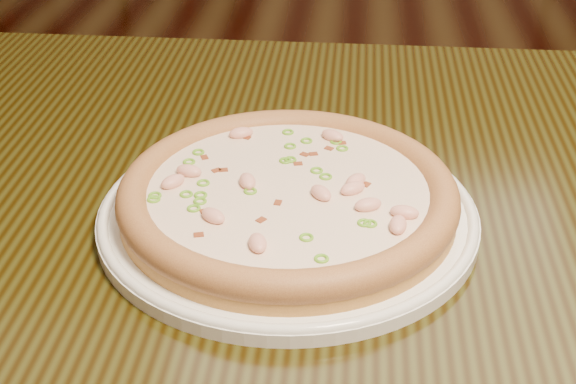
{
  "coord_description": "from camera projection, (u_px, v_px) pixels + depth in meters",
  "views": [
    {
      "loc": [
        -0.23,
        -0.87,
        1.14
      ],
      "look_at": [
        -0.29,
        -0.27,
        0.78
      ],
      "focal_mm": 50.0,
      "sensor_mm": 36.0,
      "label": 1
    }
  ],
  "objects": [
    {
      "name": "plate",
      "position": [
        288.0,
        212.0,
        0.72
      ],
      "size": [
        0.34,
        0.34,
        0.02
      ],
      "color": "white",
      "rests_on": "hero_table"
    },
    {
      "name": "pizza",
      "position": [
        288.0,
        195.0,
        0.71
      ],
      "size": [
        0.3,
        0.3,
        0.03
      ],
      "color": "#BA923E",
      "rests_on": "plate"
    },
    {
      "name": "hero_table",
      "position": [
        411.0,
        282.0,
        0.8
      ],
      "size": [
        1.2,
        0.8,
        0.75
      ],
      "color": "black",
      "rests_on": "ground"
    }
  ]
}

